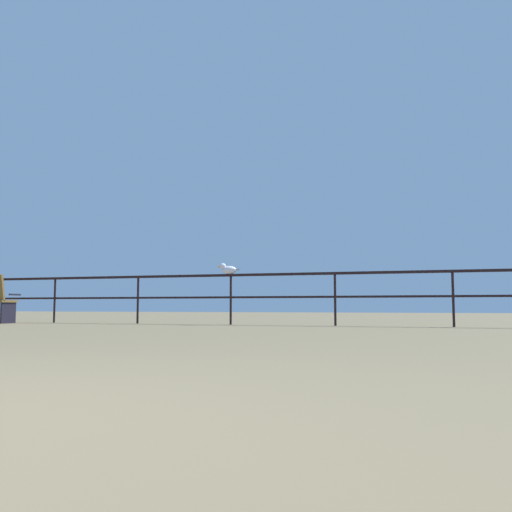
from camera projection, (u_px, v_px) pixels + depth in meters
pier_railing at (335, 286)px, 10.14m from camera, size 24.48×0.05×0.98m
seagull_on_rail at (228, 269)px, 10.80m from camera, size 0.44×0.23×0.21m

